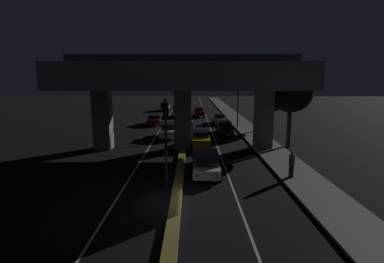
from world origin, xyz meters
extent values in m
plane|color=black|center=(0.00, 0.00, 0.00)|extent=(200.00, 200.00, 0.00)
cube|color=beige|center=(-3.33, 35.00, 0.00)|extent=(0.12, 126.00, 0.00)
cube|color=beige|center=(3.33, 35.00, 0.00)|extent=(0.12, 126.00, 0.00)
cube|color=olive|center=(0.00, 35.00, 0.11)|extent=(0.59, 126.00, 0.22)
cube|color=slate|center=(8.13, 28.00, 0.07)|extent=(2.93, 126.00, 0.15)
cube|color=gray|center=(-7.55, 12.73, 2.83)|extent=(1.58, 1.47, 5.66)
cube|color=gray|center=(7.55, 12.73, 2.83)|extent=(1.58, 1.47, 5.66)
cube|color=gray|center=(0.00, 12.73, 2.83)|extent=(1.58, 1.47, 5.66)
cube|color=gray|center=(0.00, 12.73, 6.76)|extent=(21.46, 10.38, 2.20)
cube|color=#333335|center=(0.00, 12.73, 8.31)|extent=(21.46, 0.40, 0.90)
cylinder|color=black|center=(-0.69, 2.19, 2.71)|extent=(0.14, 0.14, 5.42)
cube|color=black|center=(-0.69, 2.37, 4.75)|extent=(0.30, 0.28, 0.95)
sphere|color=red|center=(-0.69, 2.52, 5.05)|extent=(0.18, 0.18, 0.18)
sphere|color=black|center=(-0.69, 2.52, 4.75)|extent=(0.18, 0.18, 0.18)
sphere|color=black|center=(-0.69, 2.52, 4.45)|extent=(0.18, 0.18, 0.18)
cylinder|color=#2D2D30|center=(6.95, 24.57, 4.16)|extent=(0.18, 0.18, 8.32)
cylinder|color=#2D2D30|center=(6.18, 24.57, 8.17)|extent=(1.53, 0.10, 0.10)
ellipsoid|color=#F2B759|center=(5.41, 24.57, 8.07)|extent=(0.56, 0.32, 0.24)
cube|color=silver|center=(1.84, 4.86, 0.62)|extent=(1.89, 4.49, 0.60)
cube|color=black|center=(1.84, 4.86, 1.25)|extent=(1.63, 2.71, 0.66)
cylinder|color=black|center=(1.03, 6.35, 0.31)|extent=(0.22, 0.63, 0.63)
cylinder|color=black|center=(2.74, 6.30, 0.31)|extent=(0.22, 0.63, 0.63)
cylinder|color=black|center=(0.94, 3.42, 0.31)|extent=(0.22, 0.63, 0.63)
cylinder|color=black|center=(2.66, 3.37, 0.31)|extent=(0.22, 0.63, 0.63)
cube|color=red|center=(1.16, 2.65, 0.65)|extent=(0.18, 0.04, 0.11)
cube|color=red|center=(2.39, 2.61, 0.65)|extent=(0.18, 0.04, 0.11)
cube|color=gold|center=(1.72, 13.65, 0.68)|extent=(1.74, 4.59, 0.73)
cube|color=black|center=(1.72, 13.54, 1.31)|extent=(1.50, 1.84, 0.53)
cylinder|color=black|center=(0.92, 15.17, 0.32)|extent=(0.21, 0.64, 0.63)
cylinder|color=black|center=(2.56, 15.15, 0.32)|extent=(0.21, 0.64, 0.63)
cylinder|color=black|center=(0.88, 12.16, 0.32)|extent=(0.21, 0.64, 0.63)
cylinder|color=black|center=(2.53, 12.14, 0.32)|extent=(0.21, 0.64, 0.63)
cube|color=red|center=(1.11, 11.37, 0.72)|extent=(0.18, 0.03, 0.11)
cube|color=red|center=(2.28, 11.35, 0.72)|extent=(0.18, 0.03, 0.11)
cube|color=black|center=(4.77, 20.58, 0.69)|extent=(1.72, 4.50, 0.75)
cube|color=black|center=(4.77, 20.47, 1.31)|extent=(1.48, 1.81, 0.49)
cylinder|color=black|center=(3.98, 22.07, 0.31)|extent=(0.21, 0.62, 0.62)
cylinder|color=black|center=(5.60, 22.05, 0.31)|extent=(0.21, 0.62, 0.62)
cylinder|color=black|center=(3.94, 19.12, 0.31)|extent=(0.21, 0.62, 0.62)
cylinder|color=black|center=(5.56, 19.10, 0.31)|extent=(0.21, 0.62, 0.62)
cube|color=red|center=(4.16, 18.34, 0.73)|extent=(0.18, 0.03, 0.11)
cube|color=red|center=(5.32, 18.33, 0.73)|extent=(0.18, 0.03, 0.11)
cube|color=gray|center=(4.86, 28.84, 0.61)|extent=(1.74, 4.20, 0.63)
cube|color=black|center=(4.86, 28.73, 1.17)|extent=(1.49, 1.70, 0.49)
cylinder|color=black|center=(4.02, 30.19, 0.29)|extent=(0.21, 0.59, 0.58)
cylinder|color=black|center=(5.63, 30.23, 0.29)|extent=(0.21, 0.59, 0.58)
cylinder|color=black|center=(4.08, 27.45, 0.29)|extent=(0.21, 0.59, 0.58)
cylinder|color=black|center=(5.69, 27.48, 0.29)|extent=(0.21, 0.59, 0.58)
cube|color=red|center=(4.33, 26.73, 0.64)|extent=(0.18, 0.03, 0.11)
cube|color=red|center=(5.48, 26.76, 0.64)|extent=(0.18, 0.03, 0.11)
cube|color=#591414|center=(2.00, 37.24, 0.73)|extent=(2.00, 4.40, 0.77)
cube|color=black|center=(2.01, 37.13, 1.34)|extent=(1.65, 1.80, 0.45)
cylinder|color=black|center=(1.06, 38.62, 0.35)|extent=(0.23, 0.70, 0.69)
cylinder|color=black|center=(2.80, 38.70, 0.35)|extent=(0.23, 0.70, 0.69)
cylinder|color=black|center=(1.20, 35.77, 0.35)|extent=(0.23, 0.70, 0.69)
cylinder|color=black|center=(2.95, 35.86, 0.35)|extent=(0.23, 0.70, 0.69)
cube|color=red|center=(1.49, 35.04, 0.77)|extent=(0.18, 0.04, 0.11)
cube|color=red|center=(2.74, 35.10, 0.77)|extent=(0.18, 0.04, 0.11)
cube|color=silver|center=(-1.78, 18.28, 0.68)|extent=(1.85, 4.59, 0.73)
cube|color=black|center=(-1.78, 18.50, 1.29)|extent=(1.59, 2.22, 0.50)
cylinder|color=black|center=(-0.95, 16.76, 0.31)|extent=(0.21, 0.63, 0.63)
cylinder|color=black|center=(-2.67, 16.79, 0.31)|extent=(0.21, 0.63, 0.63)
cylinder|color=black|center=(-0.90, 19.76, 0.31)|extent=(0.21, 0.63, 0.63)
cylinder|color=black|center=(-2.62, 19.80, 0.31)|extent=(0.21, 0.63, 0.63)
cube|color=white|center=(-1.12, 20.55, 0.57)|extent=(0.18, 0.03, 0.11)
cube|color=white|center=(-2.36, 20.58, 0.57)|extent=(0.18, 0.03, 0.11)
cube|color=#591414|center=(-4.66, 27.94, 0.64)|extent=(2.06, 4.46, 0.59)
cube|color=black|center=(-4.66, 28.05, 1.16)|extent=(1.71, 1.83, 0.44)
cylinder|color=black|center=(-3.68, 26.54, 0.35)|extent=(0.23, 0.71, 0.70)
cylinder|color=black|center=(-5.50, 26.46, 0.35)|extent=(0.23, 0.71, 0.70)
cylinder|color=black|center=(-3.81, 29.43, 0.35)|extent=(0.23, 0.71, 0.70)
cylinder|color=black|center=(-5.63, 29.34, 0.35)|extent=(0.23, 0.71, 0.70)
cube|color=white|center=(-4.11, 30.17, 0.56)|extent=(0.18, 0.04, 0.11)
cube|color=white|center=(-5.41, 30.11, 0.56)|extent=(0.18, 0.04, 0.11)
cube|color=silver|center=(-1.65, 37.16, 0.72)|extent=(1.69, 4.60, 0.78)
cube|color=black|center=(-1.65, 37.04, 1.51)|extent=(1.48, 3.32, 0.81)
cylinder|color=black|center=(-0.83, 35.64, 0.33)|extent=(0.20, 0.66, 0.66)
cylinder|color=black|center=(-2.46, 35.64, 0.33)|extent=(0.20, 0.66, 0.66)
cylinder|color=black|center=(-0.85, 38.68, 0.33)|extent=(0.20, 0.66, 0.66)
cylinder|color=black|center=(-2.47, 38.67, 0.33)|extent=(0.20, 0.66, 0.66)
cube|color=white|center=(-1.08, 39.47, 0.60)|extent=(0.18, 0.03, 0.11)
cube|color=white|center=(-2.25, 39.46, 0.60)|extent=(0.18, 0.03, 0.11)
cube|color=gray|center=(-4.77, 47.66, 0.64)|extent=(1.87, 4.21, 0.61)
cube|color=black|center=(-4.77, 47.55, 1.33)|extent=(1.62, 3.04, 0.79)
cylinder|color=black|center=(-3.98, 46.26, 0.33)|extent=(0.23, 0.67, 0.66)
cylinder|color=black|center=(-5.66, 46.32, 0.33)|extent=(0.23, 0.67, 0.66)
cylinder|color=black|center=(-3.88, 48.99, 0.33)|extent=(0.23, 0.67, 0.66)
cylinder|color=black|center=(-5.55, 49.06, 0.33)|extent=(0.23, 0.67, 0.66)
cube|color=white|center=(-4.09, 49.71, 0.54)|extent=(0.18, 0.04, 0.11)
cube|color=white|center=(-5.29, 49.76, 0.54)|extent=(0.18, 0.04, 0.11)
cylinder|color=black|center=(1.04, 7.19, 0.26)|extent=(0.08, 0.52, 0.52)
cylinder|color=black|center=(1.03, 5.90, 0.26)|extent=(0.10, 0.53, 0.52)
cube|color=navy|center=(1.03, 6.54, 0.48)|extent=(0.25, 0.98, 0.32)
cylinder|color=maroon|center=(1.03, 6.54, 0.91)|extent=(0.32, 0.32, 0.54)
sphere|color=silver|center=(1.03, 6.54, 1.31)|extent=(0.24, 0.24, 0.24)
cube|color=red|center=(1.03, 5.85, 0.48)|extent=(0.08, 0.03, 0.08)
cylinder|color=black|center=(0.66, 15.04, 0.26)|extent=(0.10, 0.53, 0.52)
cylinder|color=black|center=(0.71, 13.77, 0.26)|extent=(0.12, 0.53, 0.52)
cube|color=silver|center=(0.69, 14.41, 0.48)|extent=(0.28, 0.97, 0.32)
cylinder|color=beige|center=(0.69, 14.41, 0.93)|extent=(0.33, 0.33, 0.59)
sphere|color=silver|center=(0.69, 14.41, 1.35)|extent=(0.24, 0.24, 0.24)
cube|color=red|center=(0.72, 13.72, 0.48)|extent=(0.08, 0.03, 0.08)
cylinder|color=black|center=(0.80, 22.40, 0.30)|extent=(0.10, 0.61, 0.60)
cylinder|color=black|center=(0.85, 21.01, 0.30)|extent=(0.12, 0.61, 0.60)
cube|color=black|center=(0.82, 21.71, 0.52)|extent=(0.28, 1.06, 0.32)
cylinder|color=navy|center=(0.82, 21.71, 0.96)|extent=(0.33, 0.33, 0.56)
sphere|color=silver|center=(0.82, 21.71, 1.36)|extent=(0.24, 0.24, 0.24)
cube|color=red|center=(0.85, 20.96, 0.52)|extent=(0.08, 0.03, 0.08)
cylinder|color=black|center=(7.42, 3.90, 0.57)|extent=(0.32, 0.32, 0.84)
cylinder|color=#3F3F44|center=(7.42, 3.90, 1.34)|extent=(0.38, 0.38, 0.70)
sphere|color=tan|center=(7.42, 3.90, 1.80)|extent=(0.23, 0.23, 0.23)
cylinder|color=#2D2116|center=(10.16, 13.25, 1.97)|extent=(0.42, 0.42, 3.95)
sphere|color=black|center=(10.16, 13.25, 5.55)|extent=(4.27, 4.27, 4.27)
cylinder|color=#2D2116|center=(10.98, 23.42, 1.43)|extent=(0.35, 0.35, 2.86)
sphere|color=black|center=(10.98, 23.42, 4.36)|extent=(4.00, 4.00, 4.00)
camera|label=1|loc=(0.85, -15.12, 6.55)|focal=28.00mm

